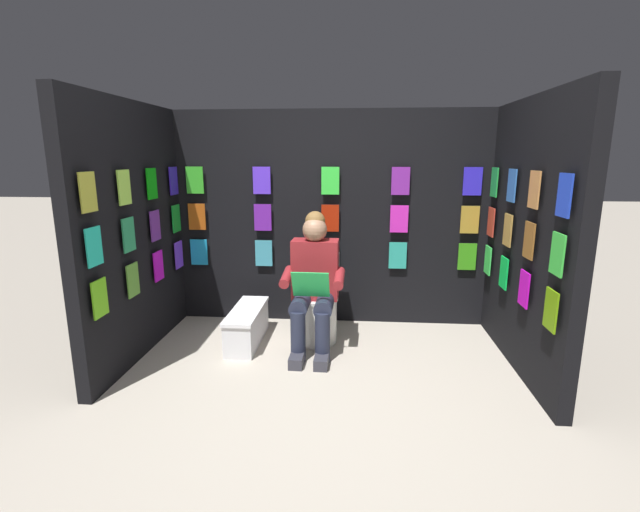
{
  "coord_description": "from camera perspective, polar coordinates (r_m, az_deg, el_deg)",
  "views": [
    {
      "loc": [
        -0.25,
        2.6,
        1.65
      ],
      "look_at": [
        0.04,
        -0.95,
        0.85
      ],
      "focal_mm": 25.09,
      "sensor_mm": 36.0,
      "label": 1
    }
  ],
  "objects": [
    {
      "name": "ground_plane",
      "position": [
        3.09,
        -0.73,
        -19.61
      ],
      "size": [
        30.0,
        30.0,
        0.0
      ],
      "primitive_type": "plane",
      "color": "#B2A899"
    },
    {
      "name": "display_wall_back",
      "position": [
        4.43,
        1.36,
        4.74
      ],
      "size": [
        3.13,
        0.14,
        2.08
      ],
      "color": "black",
      "rests_on": "ground"
    },
    {
      "name": "display_wall_left",
      "position": [
        3.76,
        25.07,
        2.14
      ],
      "size": [
        0.14,
        1.73,
        2.08
      ],
      "color": "black",
      "rests_on": "ground"
    },
    {
      "name": "display_wall_right",
      "position": [
        3.96,
        -22.73,
        2.82
      ],
      "size": [
        0.14,
        1.73,
        2.08
      ],
      "color": "black",
      "rests_on": "ground"
    },
    {
      "name": "toilet",
      "position": [
        4.1,
        -0.44,
        -6.17
      ],
      "size": [
        0.41,
        0.56,
        0.77
      ],
      "rotation": [
        0.0,
        0.0,
        -0.02
      ],
      "color": "white",
      "rests_on": "ground"
    },
    {
      "name": "person_reading",
      "position": [
        3.81,
        -0.8,
        -3.36
      ],
      "size": [
        0.53,
        0.69,
        1.19
      ],
      "rotation": [
        0.0,
        0.0,
        -0.02
      ],
      "color": "maroon",
      "rests_on": "ground"
    },
    {
      "name": "comic_longbox_near",
      "position": [
        4.12,
        -9.29,
        -8.75
      ],
      "size": [
        0.26,
        0.77,
        0.32
      ],
      "rotation": [
        0.0,
        0.0,
        -0.0
      ],
      "color": "silver",
      "rests_on": "ground"
    }
  ]
}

